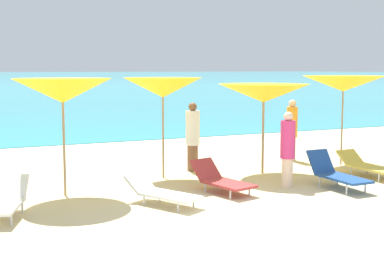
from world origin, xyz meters
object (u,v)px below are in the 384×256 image
Objects in this scene: umbrella_5 at (264,93)px; lounge_chair_2 at (336,173)px; beachgoer_3 at (193,135)px; lounge_chair_4 at (162,192)px; lounge_chair_12 at (5,200)px; beachgoer_2 at (288,147)px; lounge_chair_6 at (367,165)px; lounge_chair_1 at (221,179)px; umbrella_6 at (343,84)px; umbrella_4 at (163,88)px; umbrella_3 at (62,91)px; beachgoer_0 at (292,128)px.

umbrella_5 is 2.68m from lounge_chair_2.
umbrella_5 is 2.05m from beachgoer_3.
lounge_chair_12 reaches higher than lounge_chair_4.
lounge_chair_6 is at bearing -52.71° from beachgoer_2.
lounge_chair_1 is at bearing -12.08° from lounge_chair_4.
lounge_chair_6 is at bearing -106.96° from umbrella_6.
beachgoer_2 is at bearing -43.44° from umbrella_4.
umbrella_5 is 1.28× the size of beachgoer_3.
lounge_chair_12 is at bearing -137.73° from umbrella_3.
beachgoer_0 is at bearing 96.67° from lounge_chair_6.
lounge_chair_2 is 1.18m from beachgoer_2.
lounge_chair_12 is at bearing -151.99° from umbrella_4.
lounge_chair_4 is 1.02× the size of lounge_chair_12.
umbrella_4 is 3.13m from lounge_chair_4.
lounge_chair_1 is at bearing -143.68° from umbrella_5.
umbrella_3 is 3.87m from beachgoer_3.
lounge_chair_12 is (-8.69, -1.60, -1.89)m from umbrella_6.
umbrella_4 is 1.43× the size of beachgoer_2.
umbrella_4 is at bearing 167.91° from umbrella_5.
umbrella_5 is at bearing -176.74° from umbrella_6.
lounge_chair_4 is at bearing -176.95° from lounge_chair_6.
lounge_chair_1 is 2.55m from lounge_chair_2.
lounge_chair_4 is at bearing -161.72° from umbrella_6.
beachgoer_0 is (-0.84, 1.10, -1.26)m from umbrella_6.
lounge_chair_2 is at bearing 14.42° from lounge_chair_12.
lounge_chair_1 reaches higher than lounge_chair_6.
beachgoer_3 is at bearing 58.76° from beachgoer_2.
umbrella_5 is (2.43, -0.52, -0.16)m from umbrella_4.
lounge_chair_12 is at bearing 173.77° from lounge_chair_2.
beachgoer_0 is at bearing 69.77° from lounge_chair_2.
lounge_chair_6 is 1.06× the size of lounge_chair_12.
umbrella_6 is at bearing 71.28° from lounge_chair_6.
beachgoer_2 is at bearing 148.52° from lounge_chair_2.
lounge_chair_1 is at bearing -41.30° from beachgoer_0.
lounge_chair_6 is at bearing -32.64° from umbrella_5.
umbrella_3 is 1.00× the size of umbrella_6.
umbrella_3 reaches higher than lounge_chair_4.
umbrella_3 is at bearing 161.36° from lounge_chair_2.
umbrella_6 reaches higher than beachgoer_3.
umbrella_6 is 1.45× the size of beachgoer_2.
lounge_chair_12 is at bearing -58.46° from beachgoer_0.
umbrella_3 is 3.71m from lounge_chair_1.
umbrella_3 is at bearing 107.38° from lounge_chair_4.
umbrella_3 reaches higher than lounge_chair_12.
beachgoer_3 is (3.43, 1.30, -1.22)m from umbrella_3.
beachgoer_3 is (-1.45, 0.98, -1.07)m from umbrella_5.
umbrella_6 is at bearing 3.26° from umbrella_5.
lounge_chair_6 reaches higher than lounge_chair_4.
beachgoer_3 reaches higher than lounge_chair_12.
umbrella_6 is 1.50× the size of lounge_chair_12.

